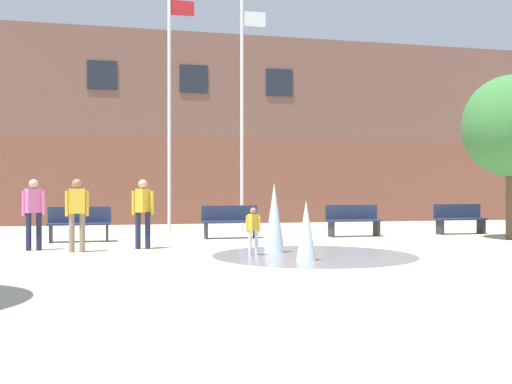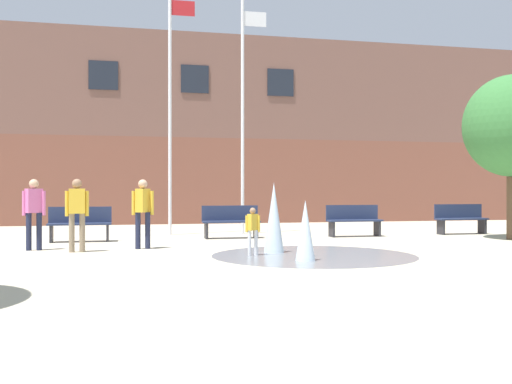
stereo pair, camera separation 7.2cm
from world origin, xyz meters
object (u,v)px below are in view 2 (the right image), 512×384
Objects in this scene: park_bench_center at (231,221)px; child_in_fountain at (253,227)px; adult_near_bench at (143,208)px; street_tree_near_building at (512,126)px; park_bench_far_right at (461,218)px; flagpole_right at (244,108)px; park_bench_near_trashcan at (354,220)px; adult_watching at (34,209)px; adult_in_red at (77,209)px; flagpole_left at (171,103)px; park_bench_under_left_flagpole at (80,223)px.

child_in_fountain is at bearing -94.54° from park_bench_center.
street_tree_near_building is (9.86, 0.35, 2.14)m from adult_near_bench.
child_in_fountain is at bearing -149.54° from park_bench_far_right.
park_bench_near_trashcan is at bearing -32.42° from flagpole_right.
adult_watching is (-4.89, -2.32, 0.45)m from park_bench_center.
adult_in_red reaches higher than child_in_fountain.
adult_in_red is at bearing -143.26° from park_bench_center.
adult_in_red is 6.00m from flagpole_left.
park_bench_center is at bearing 163.63° from street_tree_near_building.
street_tree_near_building is (12.25, 0.16, 2.14)m from adult_watching.
adult_in_red is at bearing -117.67° from flagpole_left.
adult_in_red is (-11.05, -2.91, 0.45)m from park_bench_far_right.
park_bench_under_left_flagpole is at bearing 89.83° from adult_in_red.
flagpole_left is (3.37, 3.97, 3.03)m from adult_watching.
adult_watching is 12.43m from street_tree_near_building.
park_bench_near_trashcan is at bearing -177.37° from park_bench_far_right.
adult_in_red is (-3.93, -2.93, 0.45)m from park_bench_center.
park_bench_center is at bearing 34.24° from adult_in_red.
street_tree_near_building is at bearing -83.86° from park_bench_far_right.
park_bench_far_right is at bearing -0.15° from park_bench_center.
adult_watching is 0.36× the size of street_tree_near_building.
adult_watching is at bearing -112.44° from park_bench_under_left_flagpole.
flagpole_right is at bearing 66.93° from park_bench_center.
park_bench_far_right is at bearing 12.26° from adult_in_red.
flagpole_left is (2.51, 1.90, 3.49)m from park_bench_under_left_flagpole.
park_bench_far_right is (7.12, -0.02, 0.00)m from park_bench_center.
adult_watching reaches higher than park_bench_near_trashcan.
adult_in_red is at bearing -135.30° from flagpole_right.
flagpole_right is (4.74, 1.90, 3.39)m from park_bench_under_left_flagpole.
park_bench_center is at bearing -12.37° from adult_near_bench.
park_bench_center is 0.21× the size of flagpole_left.
flagpole_right is (-6.42, 1.67, 3.39)m from park_bench_far_right.
park_bench_near_trashcan is 0.36× the size of street_tree_near_building.
park_bench_center and park_bench_far_right have the same top height.
adult_in_red reaches higher than park_bench_under_left_flagpole.
street_tree_near_building reaches higher than park_bench_center.
park_bench_under_left_flagpole is 2.29m from adult_watching.
park_bench_under_left_flagpole is 11.84m from street_tree_near_building.
street_tree_near_building reaches higher than adult_watching.
flagpole_right reaches higher than park_bench_far_right.
park_bench_far_right is 1.01× the size of adult_in_red.
adult_near_bench is (-2.16, 1.90, 0.35)m from child_in_fountain.
street_tree_near_building is (6.65, -3.81, -0.80)m from flagpole_right.
flagpole_left is (-1.52, 1.65, 3.49)m from park_bench_center.
adult_in_red is 7.15m from flagpole_right.
park_bench_under_left_flagpole is at bearing -178.81° from park_bench_far_right.
adult_watching is 1.61× the size of child_in_fountain.
adult_near_bench is 0.22× the size of flagpole_right.
adult_near_bench is at bearing -165.48° from park_bench_far_right.
adult_watching is 1.00× the size of adult_in_red.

